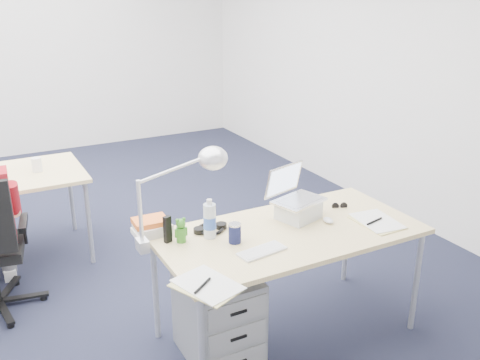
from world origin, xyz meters
name	(u,v)px	position (x,y,z in m)	size (l,w,h in m)	color
floor	(80,272)	(0.00, 0.00, 0.00)	(7.00, 7.00, 0.00)	black
room	(54,50)	(0.00, 0.00, 1.71)	(6.02, 7.02, 2.80)	silver
desk_near	(289,238)	(1.02, -1.41, 0.68)	(1.60, 0.80, 0.73)	#DEC280
drawer_pedestal_near	(218,315)	(0.54, -1.40, 0.28)	(0.40, 0.50, 0.55)	gray
silver_laptop	(299,194)	(1.17, -1.29, 0.90)	(0.31, 0.25, 0.33)	silver
wireless_keyboard	(262,251)	(0.73, -1.57, 0.74)	(0.28, 0.11, 0.01)	white
computer_mouse	(328,220)	(1.29, -1.43, 0.75)	(0.05, 0.09, 0.03)	white
headphones	(210,228)	(0.59, -1.19, 0.75)	(0.22, 0.17, 0.04)	black
can_koozie	(235,233)	(0.65, -1.39, 0.79)	(0.07, 0.07, 0.12)	#151A44
water_bottle	(210,218)	(0.56, -1.27, 0.85)	(0.08, 0.08, 0.24)	silver
bear_figurine	(181,230)	(0.38, -1.24, 0.81)	(0.08, 0.06, 0.15)	#20711E
book_stack	(152,226)	(0.27, -1.06, 0.78)	(0.21, 0.16, 0.10)	silver
cordless_phone	(168,229)	(0.31, -1.21, 0.81)	(0.04, 0.03, 0.16)	black
papers_left	(207,286)	(0.30, -1.76, 0.74)	(0.23, 0.33, 0.01)	#D8CC7D
papers_right	(377,222)	(1.56, -1.58, 0.74)	(0.22, 0.32, 0.01)	#D8CC7D
sunglasses	(340,206)	(1.50, -1.27, 0.74)	(0.11, 0.05, 0.02)	black
desk_lamp	(169,198)	(0.32, -1.24, 1.01)	(0.50, 0.18, 0.57)	silver
far_cup	(37,165)	(-0.16, 0.45, 0.79)	(0.08, 0.08, 0.11)	white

